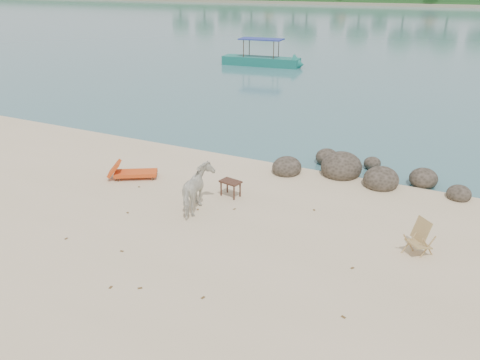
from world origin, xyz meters
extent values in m
plane|color=#346668|center=(0.00, 90.00, 0.00)|extent=(400.00, 400.00, 0.00)
cube|color=tan|center=(0.00, 170.00, 0.00)|extent=(420.00, 90.00, 1.40)
ellipsoid|color=#2B251C|center=(-0.33, 5.36, 0.17)|extent=(1.00, 1.10, 0.75)
ellipsoid|color=#2B251C|center=(1.37, 6.06, 0.24)|extent=(1.37, 1.51, 1.03)
ellipsoid|color=#2B251C|center=(2.77, 5.66, 0.20)|extent=(1.12, 1.23, 0.84)
ellipsoid|color=#2B251C|center=(3.97, 6.46, 0.16)|extent=(0.90, 0.99, 0.67)
ellipsoid|color=#2B251C|center=(5.07, 5.76, 0.12)|extent=(0.71, 0.79, 0.54)
ellipsoid|color=#2B251C|center=(0.57, 7.06, 0.14)|extent=(0.81, 0.89, 0.61)
ellipsoid|color=#2B251C|center=(2.17, 7.26, 0.10)|extent=(0.60, 0.66, 0.45)
imported|color=silver|center=(-1.54, 1.54, 0.64)|extent=(1.08, 1.65, 1.29)
plane|color=brown|center=(-0.75, -2.20, 0.01)|extent=(0.14, 0.14, 0.00)
plane|color=brown|center=(3.39, -1.18, 0.01)|extent=(0.13, 0.13, 0.00)
plane|color=brown|center=(0.63, -1.88, 0.01)|extent=(0.12, 0.12, 0.00)
plane|color=brown|center=(-4.09, 2.09, 0.01)|extent=(0.14, 0.14, 0.00)
plane|color=brown|center=(-3.25, 0.49, 0.01)|extent=(0.13, 0.13, 0.00)
plane|color=brown|center=(3.13, 0.58, 0.01)|extent=(0.14, 0.14, 0.00)
plane|color=brown|center=(-2.06, -1.20, 0.01)|extent=(0.11, 0.11, 0.00)
plane|color=brown|center=(-1.32, -2.46, 0.01)|extent=(0.12, 0.12, 0.00)
plane|color=brown|center=(1.42, 3.01, 0.01)|extent=(0.14, 0.14, 0.00)
plane|color=brown|center=(-1.58, 1.55, 0.01)|extent=(0.14, 0.14, 0.00)
plane|color=brown|center=(-0.65, 2.05, 0.01)|extent=(0.12, 0.12, 0.00)
plane|color=brown|center=(-3.73, -1.35, 0.01)|extent=(0.10, 0.10, 0.00)
plane|color=brown|center=(4.45, 3.26, 0.01)|extent=(0.11, 0.11, 0.00)
camera|label=1|loc=(4.86, -8.65, 6.08)|focal=35.00mm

